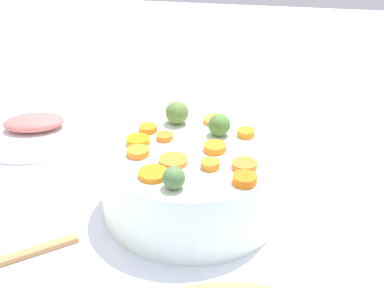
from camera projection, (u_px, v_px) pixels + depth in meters
tabletop at (216, 202)px, 0.84m from camera, size 2.40×2.40×0.02m
serving_bowl_carrots at (192, 180)px, 0.79m from camera, size 0.26×0.26×0.10m
carrot_slice_0 at (245, 179)px, 0.68m from camera, size 0.04×0.04×0.01m
carrot_slice_1 at (244, 165)px, 0.72m from camera, size 0.05×0.05×0.01m
carrot_slice_2 at (138, 141)px, 0.78m from camera, size 0.05×0.05×0.01m
carrot_slice_3 at (211, 165)px, 0.72m from camera, size 0.04×0.04×0.01m
carrot_slice_4 at (138, 152)px, 0.75m from camera, size 0.05×0.05×0.01m
carrot_slice_5 at (165, 137)px, 0.79m from camera, size 0.03×0.03×0.01m
carrot_slice_6 at (173, 161)px, 0.73m from camera, size 0.05×0.05×0.01m
carrot_slice_7 at (215, 147)px, 0.76m from camera, size 0.04×0.04×0.01m
carrot_slice_8 at (148, 129)px, 0.81m from camera, size 0.04×0.04×0.01m
carrot_slice_9 at (246, 133)px, 0.80m from camera, size 0.03×0.03×0.01m
carrot_slice_10 at (216, 120)px, 0.84m from camera, size 0.05×0.05×0.01m
carrot_slice_11 at (153, 174)px, 0.70m from camera, size 0.05×0.05×0.01m
brussels_sprout_0 at (218, 125)px, 0.80m from camera, size 0.03×0.03×0.03m
brussels_sprout_1 at (177, 113)px, 0.83m from camera, size 0.04×0.04×0.04m
brussels_sprout_2 at (174, 178)px, 0.67m from camera, size 0.03×0.03×0.03m
ham_plate at (34, 130)px, 1.02m from camera, size 0.24×0.24×0.01m
ham_slice_main at (34, 122)px, 1.01m from camera, size 0.13×0.10×0.03m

